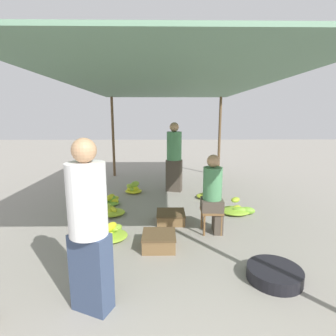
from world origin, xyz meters
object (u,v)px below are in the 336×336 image
at_px(basin_black, 274,274).
at_px(banana_pile_left_1, 111,200).
at_px(banana_pile_left_3, 110,211).
at_px(banana_pile_right_0, 209,195).
at_px(banana_pile_left_0, 108,233).
at_px(shopper_walking_mid, 174,156).
at_px(banana_pile_right_1, 237,210).
at_px(vendor_foreground, 89,225).
at_px(stool, 212,214).
at_px(crate_mid, 171,217).
at_px(vendor_seated, 213,193).
at_px(crate_near, 159,241).
at_px(banana_pile_left_2, 133,188).

distance_m(basin_black, banana_pile_left_1, 3.60).
xyz_separation_m(banana_pile_left_3, banana_pile_right_0, (2.09, 0.99, 0.02)).
distance_m(banana_pile_left_0, banana_pile_right_0, 2.77).
bearing_deg(shopper_walking_mid, banana_pile_left_3, -128.82).
bearing_deg(banana_pile_left_0, banana_pile_right_1, 24.29).
height_order(banana_pile_left_1, banana_pile_right_0, banana_pile_right_0).
xyz_separation_m(banana_pile_left_0, banana_pile_right_1, (2.31, 1.04, -0.02)).
height_order(vendor_foreground, banana_pile_right_1, vendor_foreground).
bearing_deg(stool, crate_mid, 146.89).
xyz_separation_m(vendor_seated, shopper_walking_mid, (-0.53, 2.43, 0.24)).
relative_size(banana_pile_left_1, banana_pile_left_3, 0.80).
height_order(banana_pile_right_1, crate_mid, banana_pile_right_1).
bearing_deg(basin_black, banana_pile_right_0, 94.28).
distance_m(banana_pile_right_0, crate_mid, 1.66).
relative_size(basin_black, banana_pile_right_0, 1.13).
height_order(banana_pile_right_0, crate_mid, banana_pile_right_0).
bearing_deg(banana_pile_left_1, vendor_foreground, -81.92).
height_order(vendor_seated, banana_pile_left_0, vendor_seated).
relative_size(stool, basin_black, 0.61).
bearing_deg(vendor_foreground, basin_black, 12.19).
distance_m(basin_black, shopper_walking_mid, 3.95).
xyz_separation_m(banana_pile_left_0, banana_pile_right_0, (1.92, 2.00, 0.00)).
bearing_deg(crate_mid, banana_pile_left_3, 161.84).
bearing_deg(shopper_walking_mid, banana_pile_left_1, -142.77).
xyz_separation_m(vendor_seated, basin_black, (0.48, -1.30, -0.59)).
xyz_separation_m(stool, crate_near, (-0.84, -0.52, -0.20)).
bearing_deg(stool, shopper_walking_mid, 101.99).
xyz_separation_m(banana_pile_left_0, banana_pile_left_2, (0.11, 2.46, 0.03)).
bearing_deg(shopper_walking_mid, crate_near, -96.33).
bearing_deg(banana_pile_left_0, shopper_walking_mid, 66.84).
distance_m(stool, vendor_seated, 0.35).
relative_size(stool, banana_pile_left_0, 0.60).
bearing_deg(banana_pile_left_1, shopper_walking_mid, 37.23).
height_order(banana_pile_left_3, crate_mid, banana_pile_left_3).
distance_m(vendor_seated, crate_mid, 0.97).
distance_m(banana_pile_right_1, shopper_walking_mid, 2.15).
distance_m(banana_pile_left_1, banana_pile_left_2, 0.95).
height_order(vendor_foreground, banana_pile_left_2, vendor_foreground).
bearing_deg(banana_pile_left_3, stool, -23.92).
bearing_deg(banana_pile_left_3, banana_pile_right_1, 0.64).
height_order(stool, banana_pile_left_0, stool).
height_order(banana_pile_left_0, crate_near, banana_pile_left_0).
distance_m(banana_pile_left_0, banana_pile_left_1, 1.60).
relative_size(crate_mid, shopper_walking_mid, 0.29).
bearing_deg(vendor_foreground, banana_pile_right_0, 63.74).
distance_m(vendor_foreground, crate_mid, 2.42).
distance_m(basin_black, banana_pile_left_2, 4.09).
xyz_separation_m(vendor_seated, banana_pile_left_2, (-1.55, 2.25, -0.54)).
height_order(vendor_foreground, banana_pile_left_3, vendor_foreground).
distance_m(banana_pile_right_0, shopper_walking_mid, 1.29).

